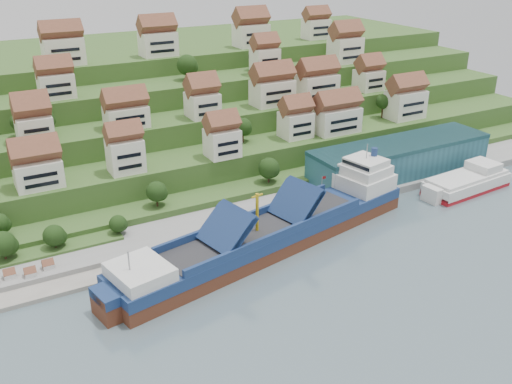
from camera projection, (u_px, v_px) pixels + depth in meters
ground at (284, 241)px, 141.56m from camera, size 300.00×300.00×0.00m
quay at (316, 199)px, 161.91m from camera, size 180.00×14.00×2.20m
pebble_beach at (31, 278)px, 125.45m from camera, size 45.00×20.00×1.00m
hillside at (145, 103)px, 220.07m from camera, size 260.00×128.00×31.00m
hillside_village at (196, 92)px, 181.04m from camera, size 158.24×64.95×28.69m
hillside_trees at (183, 133)px, 166.97m from camera, size 143.55×62.31×30.48m
warehouse at (400, 158)px, 175.10m from camera, size 60.00×15.00×10.00m
flagpole at (322, 188)px, 154.72m from camera, size 1.28×0.16×8.00m
beach_huts at (21, 277)px, 122.91m from camera, size 14.40×3.70×2.20m
cargo_ship at (278, 232)px, 138.85m from camera, size 84.69×29.59×18.66m
second_ship at (468, 182)px, 169.59m from camera, size 28.84×12.54×8.16m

